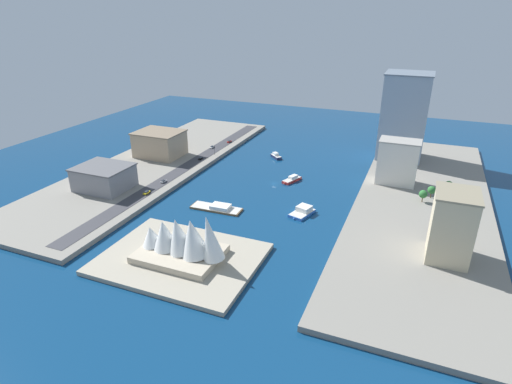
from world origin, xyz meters
TOP-DOWN VIEW (x-y plane):
  - ground_plane at (0.00, 0.00)m, footprint 440.00×440.00m
  - quay_west at (-87.19, 0.00)m, footprint 70.00×240.00m
  - quay_east at (87.19, 0.00)m, footprint 70.00×240.00m
  - peninsula_point at (7.68, 97.45)m, footprint 67.24×51.29m
  - road_strip at (62.83, 0.00)m, footprint 9.63×228.00m
  - barge_flat_brown at (15.71, 46.36)m, footprint 29.20×9.60m
  - tugboat_red at (-9.23, -7.81)m, footprint 9.64×15.50m
  - patrol_launch_navy at (15.25, -46.28)m, footprint 10.65×10.14m
  - catamaran_blue at (-28.67, 33.98)m, footprint 12.20×16.66m
  - hotel_broad_white at (-70.09, -23.72)m, footprint 23.66×15.03m
  - office_block_beige at (-98.42, 54.87)m, footprint 17.22×20.82m
  - warehouse_low_gray at (88.20, 50.30)m, footprint 30.41×25.72m
  - apartment_midrise_tan at (92.21, -13.02)m, footprint 32.30×26.27m
  - tower_tall_glass at (-67.63, -75.20)m, footprint 30.96×29.11m
  - suv_black at (61.17, -16.14)m, footprint 1.93×4.59m
  - van_white at (65.85, -42.28)m, footprint 1.91×4.72m
  - sedan_silver at (61.14, 30.02)m, footprint 2.18×4.40m
  - taxi_yellow_cab at (60.43, 48.25)m, footprint 2.08×4.91m
  - pickup_red at (60.10, -60.80)m, footprint 1.97×5.00m
  - traffic_light_waterfront at (56.75, -29.01)m, footprint 0.36×0.36m
  - opera_landmark at (5.94, 97.45)m, footprint 40.72×25.79m
  - park_tree_cluster at (-93.23, -9.36)m, footprint 17.63×20.52m

SIDE VIEW (x-z plane):
  - ground_plane at x=0.00m, z-range 0.00..0.00m
  - peninsula_point at x=7.68m, z-range 0.00..2.00m
  - barge_flat_brown at x=15.71m, z-range -0.45..2.61m
  - quay_west at x=-87.19m, z-range 0.00..2.51m
  - quay_east at x=87.19m, z-range 0.00..2.51m
  - tugboat_red at x=-9.23m, z-range -0.51..3.06m
  - patrol_launch_navy at x=15.25m, z-range -0.51..3.27m
  - catamaran_blue at x=-28.67m, z-range -0.52..3.68m
  - road_strip at x=62.83m, z-range 2.51..2.66m
  - pickup_red at x=60.10m, z-range 2.66..4.14m
  - suv_black at x=61.17m, z-range 2.65..4.17m
  - sedan_silver at x=61.14m, z-range 2.66..4.16m
  - van_white at x=65.85m, z-range 2.64..4.18m
  - taxi_yellow_cab at x=60.43m, z-range 2.64..4.35m
  - traffic_light_waterfront at x=56.75m, z-range 3.60..10.10m
  - park_tree_cluster at x=-93.23m, z-range 3.46..11.77m
  - warehouse_low_gray at x=88.20m, z-range 2.54..16.31m
  - opera_landmark at x=5.94m, z-range -1.20..21.85m
  - apartment_midrise_tan at x=92.21m, z-range 2.54..20.39m
  - hotel_broad_white at x=-70.09m, z-range 2.54..29.51m
  - office_block_beige at x=-98.42m, z-range 2.54..32.76m
  - tower_tall_glass at x=-67.63m, z-range 2.55..61.46m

